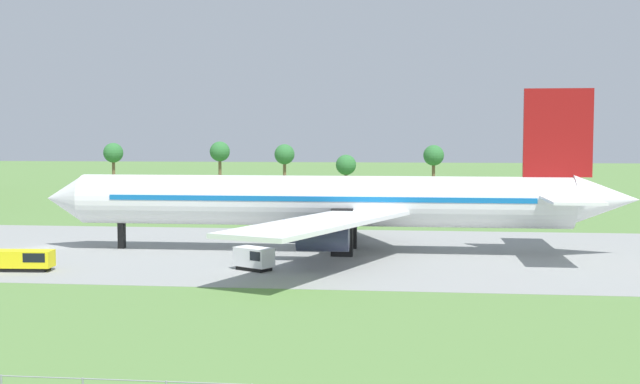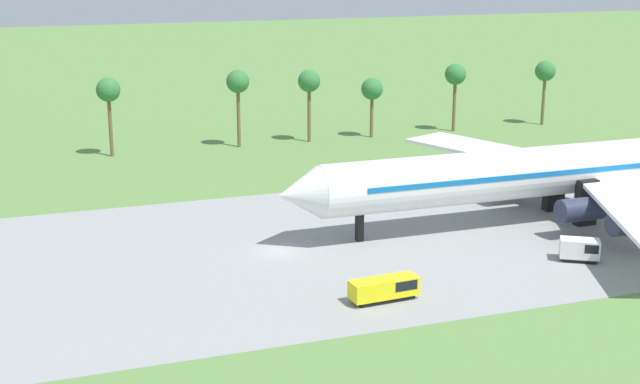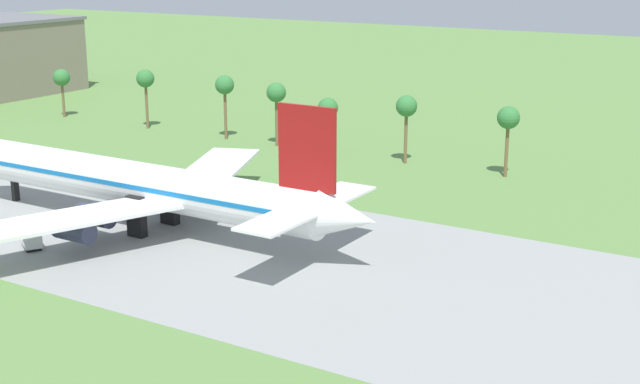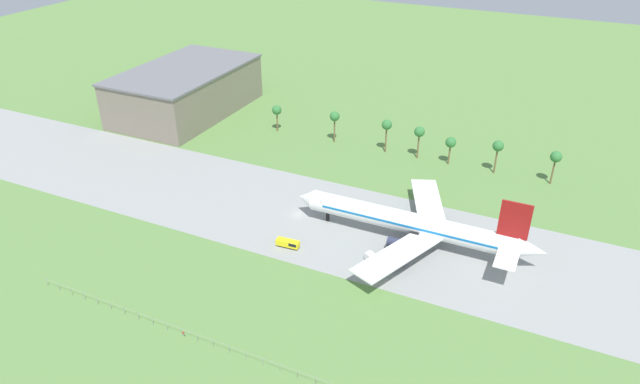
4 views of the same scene
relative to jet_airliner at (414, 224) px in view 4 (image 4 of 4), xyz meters
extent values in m
plane|color=#5B8442|center=(-34.44, -0.48, -5.80)|extent=(600.00, 600.00, 0.00)
cube|color=gray|center=(-34.44, -0.48, -5.79)|extent=(320.00, 44.00, 0.02)
cylinder|color=white|center=(-1.66, 0.00, 0.07)|extent=(56.04, 5.72, 5.72)
cone|color=white|center=(-31.97, 0.00, 0.07)|extent=(4.58, 5.60, 5.60)
cone|color=white|center=(29.93, 0.00, 0.50)|extent=(7.15, 5.43, 5.43)
cube|color=#146BB7|center=(-1.66, 0.00, 0.50)|extent=(47.63, 5.83, 0.57)
cube|color=maroon|center=(24.64, 0.00, 7.79)|extent=(7.44, 0.50, 9.72)
cube|color=white|center=(24.93, 0.00, 0.93)|extent=(5.15, 22.88, 0.30)
cube|color=white|center=(0.09, -13.64, -0.93)|extent=(17.11, 28.08, 0.44)
cube|color=white|center=(0.09, 13.64, -0.93)|extent=(17.11, 28.08, 0.44)
cylinder|color=#2D334C|center=(-2.25, -6.86, -2.62)|extent=(5.15, 2.57, 2.57)
cylinder|color=#2D334C|center=(0.06, -12.58, -2.62)|extent=(5.15, 2.57, 2.57)
cylinder|color=#2D334C|center=(-2.25, 6.86, -2.62)|extent=(5.15, 2.57, 2.57)
cylinder|color=#2D334C|center=(0.06, 12.58, -2.62)|extent=(5.15, 2.57, 2.57)
cube|color=black|center=(-25.20, 0.00, -3.15)|extent=(0.70, 0.90, 5.29)
cube|color=black|center=(1.14, -3.15, -3.15)|extent=(2.40, 1.20, 5.29)
cube|color=black|center=(1.14, 3.15, -3.15)|extent=(2.40, 1.20, 5.29)
cube|color=black|center=(-29.42, -16.34, -5.60)|extent=(5.45, 2.17, 0.40)
cube|color=yellow|center=(-29.42, -16.34, -4.57)|extent=(6.41, 2.43, 1.66)
cube|color=black|center=(-27.70, -16.22, -4.32)|extent=(2.34, 2.19, 0.90)
cube|color=black|center=(-6.73, -13.28, -5.60)|extent=(3.74, 3.24, 0.40)
cube|color=white|center=(-6.73, -13.28, -4.46)|extent=(4.33, 3.71, 1.87)
cube|color=black|center=(-5.82, -13.83, -4.18)|extent=(2.21, 2.44, 0.90)
cylinder|color=gray|center=(-74.44, -55.48, -4.75)|extent=(0.10, 0.10, 2.10)
cylinder|color=gray|center=(-70.44, -55.48, -4.75)|extent=(0.10, 0.10, 2.10)
cylinder|color=gray|center=(-66.44, -55.48, -4.75)|extent=(0.10, 0.10, 2.10)
cylinder|color=gray|center=(-62.44, -55.48, -4.75)|extent=(0.10, 0.10, 2.10)
cylinder|color=gray|center=(-58.44, -55.48, -4.75)|extent=(0.10, 0.10, 2.10)
cylinder|color=gray|center=(-54.44, -55.48, -4.75)|extent=(0.10, 0.10, 2.10)
cylinder|color=gray|center=(-50.44, -55.48, -4.75)|extent=(0.10, 0.10, 2.10)
cylinder|color=gray|center=(-46.44, -55.48, -4.75)|extent=(0.10, 0.10, 2.10)
cylinder|color=gray|center=(-42.44, -55.48, -4.75)|extent=(0.10, 0.10, 2.10)
cylinder|color=gray|center=(-38.44, -55.48, -4.75)|extent=(0.10, 0.10, 2.10)
cylinder|color=gray|center=(-34.44, -55.48, -4.75)|extent=(0.10, 0.10, 2.10)
cylinder|color=gray|center=(-30.44, -55.48, -4.75)|extent=(0.10, 0.10, 2.10)
cylinder|color=gray|center=(-26.44, -55.48, -4.75)|extent=(0.10, 0.10, 2.10)
cylinder|color=gray|center=(-22.44, -55.48, -4.75)|extent=(0.10, 0.10, 2.10)
cylinder|color=gray|center=(-18.44, -55.48, -4.75)|extent=(0.10, 0.10, 2.10)
cylinder|color=gray|center=(-14.44, -55.48, -4.75)|extent=(0.10, 0.10, 2.10)
cylinder|color=gray|center=(-10.44, -55.48, -4.75)|extent=(0.10, 0.10, 2.10)
cylinder|color=gray|center=(-6.44, -55.48, -4.75)|extent=(0.10, 0.10, 2.10)
cylinder|color=gray|center=(-2.44, -55.48, -4.75)|extent=(0.10, 0.10, 2.10)
cylinder|color=gray|center=(-34.44, -55.48, -3.74)|extent=(80.00, 0.06, 0.06)
cylinder|color=gray|center=(-33.78, -55.78, -5.00)|extent=(0.08, 0.08, 1.60)
cube|color=red|center=(-33.78, -55.80, -4.40)|extent=(0.44, 0.03, 0.56)
cube|color=slate|center=(-112.35, 52.11, 3.04)|extent=(36.00, 60.00, 17.67)
cube|color=slate|center=(-112.35, 52.11, 12.28)|extent=(36.72, 61.20, 0.80)
cylinder|color=brown|center=(-69.19, 50.25, -1.83)|extent=(0.56, 0.56, 7.95)
sphere|color=#337538|center=(-69.19, 50.25, 2.75)|extent=(3.60, 3.60, 3.60)
cylinder|color=brown|center=(30.26, 50.25, -1.30)|extent=(0.56, 0.56, 9.00)
sphere|color=#337538|center=(30.26, 50.25, 3.80)|extent=(3.60, 3.60, 3.60)
cylinder|color=brown|center=(-2.79, 50.25, -2.05)|extent=(0.56, 0.56, 7.50)
sphere|color=#337538|center=(-2.79, 50.25, 2.30)|extent=(3.60, 3.60, 3.60)
cylinder|color=brown|center=(-45.33, 50.25, -1.04)|extent=(0.56, 0.56, 9.52)
sphere|color=#337538|center=(-45.33, 50.25, 4.32)|extent=(3.60, 3.60, 3.60)
cylinder|color=brown|center=(-25.50, 50.25, -0.90)|extent=(0.56, 0.56, 9.80)
sphere|color=#337538|center=(-25.50, 50.25, 4.60)|extent=(3.60, 3.60, 3.60)
cylinder|color=brown|center=(12.52, 50.25, -1.19)|extent=(0.56, 0.56, 9.22)
sphere|color=#337538|center=(12.52, 50.25, 4.02)|extent=(3.60, 3.60, 3.60)
cylinder|color=brown|center=(-13.75, 50.25, -1.13)|extent=(0.56, 0.56, 9.33)
sphere|color=#337538|center=(-13.75, 50.25, 4.13)|extent=(3.60, 3.60, 3.60)
camera|label=1|loc=(8.67, -90.48, 7.57)|focal=45.00mm
camera|label=2|loc=(-59.53, -84.32, 24.50)|focal=50.00mm
camera|label=3|loc=(76.92, -82.54, 29.58)|focal=50.00mm
camera|label=4|loc=(31.33, -125.79, 82.01)|focal=32.00mm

